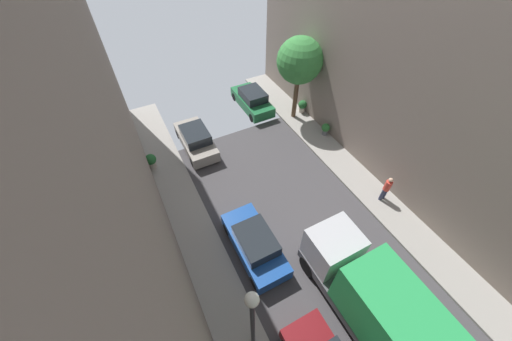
# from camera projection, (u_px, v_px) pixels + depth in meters

# --- Properties ---
(sidewalk_right) EXTENTS (2.00, 44.00, 0.15)m
(sidewalk_right) POSITION_uv_depth(u_px,v_px,m) (490.00, 310.00, 12.31)
(sidewalk_right) COLOR gray
(sidewalk_right) RESTS_ON ground
(parked_car_left_4) EXTENTS (1.78, 4.20, 1.57)m
(parked_car_left_4) POSITION_uv_depth(u_px,v_px,m) (255.00, 244.00, 13.74)
(parked_car_left_4) COLOR #194799
(parked_car_left_4) RESTS_ON ground
(parked_car_left_5) EXTENTS (1.78, 4.20, 1.57)m
(parked_car_left_5) POSITION_uv_depth(u_px,v_px,m) (196.00, 140.00, 18.87)
(parked_car_left_5) COLOR gray
(parked_car_left_5) RESTS_ON ground
(parked_car_right_3) EXTENTS (1.78, 4.20, 1.57)m
(parked_car_right_3) POSITION_uv_depth(u_px,v_px,m) (252.00, 100.00, 21.99)
(parked_car_right_3) COLOR #1E6638
(parked_car_right_3) RESTS_ON ground
(delivery_truck) EXTENTS (2.26, 6.60, 3.38)m
(delivery_truck) POSITION_uv_depth(u_px,v_px,m) (375.00, 302.00, 10.91)
(delivery_truck) COLOR #4C4C51
(delivery_truck) RESTS_ON ground
(pedestrian) EXTENTS (0.40, 0.36, 1.72)m
(pedestrian) POSITION_uv_depth(u_px,v_px,m) (386.00, 188.00, 15.62)
(pedestrian) COLOR #2D334C
(pedestrian) RESTS_ON sidewalk_right
(street_tree_1) EXTENTS (3.00, 3.00, 5.85)m
(street_tree_1) POSITION_uv_depth(u_px,v_px,m) (300.00, 61.00, 18.40)
(street_tree_1) COLOR brown
(street_tree_1) RESTS_ON sidewalk_right
(potted_plant_0) EXTENTS (0.67, 0.67, 1.03)m
(potted_plant_0) POSITION_uv_depth(u_px,v_px,m) (151.00, 161.00, 17.53)
(potted_plant_0) COLOR #B2A899
(potted_plant_0) RESTS_ON sidewalk_left
(potted_plant_1) EXTENTS (0.64, 0.64, 0.95)m
(potted_plant_1) POSITION_uv_depth(u_px,v_px,m) (302.00, 106.00, 21.55)
(potted_plant_1) COLOR #B2A899
(potted_plant_1) RESTS_ON sidewalk_right
(potted_plant_2) EXTENTS (0.57, 0.57, 0.89)m
(potted_plant_2) POSITION_uv_depth(u_px,v_px,m) (326.00, 129.00, 19.74)
(potted_plant_2) COLOR slate
(potted_plant_2) RESTS_ON sidewalk_right
(lamp_post) EXTENTS (0.44, 0.44, 5.10)m
(lamp_post) POSITION_uv_depth(u_px,v_px,m) (252.00, 316.00, 8.95)
(lamp_post) COLOR #333338
(lamp_post) RESTS_ON sidewalk_left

